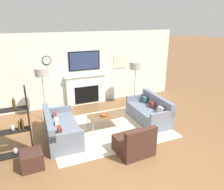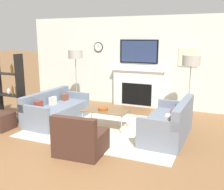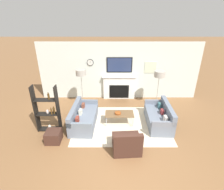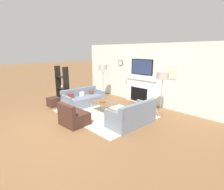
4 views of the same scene
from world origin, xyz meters
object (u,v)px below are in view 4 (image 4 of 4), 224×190
Objects in this scene: floor_lamp_right at (163,76)px; ottoman at (54,102)px; couch_right at (132,116)px; couch_left at (83,100)px; shelf_unit at (62,86)px; coffee_table at (104,103)px; armchair at (74,117)px; floor_lamp_left at (103,68)px; decorative_bowl at (102,102)px.

floor_lamp_right is 4.74m from ottoman.
couch_right is at bearing 15.09° from ottoman.
shelf_unit is (-1.14, -0.35, 0.51)m from couch_left.
coffee_table is at bearing 9.04° from shelf_unit.
coffee_table is (-1.49, 0.05, 0.10)m from couch_right.
couch_right is 1.92× the size of armchair.
couch_left is at bearing 179.95° from couch_right.
floor_lamp_left is (-0.21, 1.38, 1.30)m from couch_left.
couch_left is 1.29m from ottoman.
shelf_unit is (-2.44, -0.38, 0.32)m from decorative_bowl.
couch_left is 1.05× the size of floor_lamp_left.
floor_lamp_left reaches higher than couch_right.
couch_left is 1.09× the size of floor_lamp_right.
armchair is (1.52, -1.41, -0.01)m from couch_left.
ottoman is at bearing -63.48° from shelf_unit.
floor_lamp_right is at bearing 61.19° from armchair.
floor_lamp_left is at bearing 121.85° from armchair.
couch_right is (2.85, -0.00, 0.02)m from couch_left.
decorative_bowl is 2.31m from floor_lamp_left.
ottoman is at bearing -104.36° from floor_lamp_left.
couch_right is 1.00× the size of shelf_unit.
floor_lamp_right is 4.60m from shelf_unit.
shelf_unit reaches higher than couch_right.
floor_lamp_right is (0.21, 1.38, 1.22)m from couch_right.
couch_left reaches higher than coffee_table.
armchair is 1.48m from coffee_table.
floor_lamp_left is at bearing 75.64° from ottoman.
armchair reaches higher than decorative_bowl.
floor_lamp_right reaches higher than armchair.
floor_lamp_left reaches higher than shelf_unit.
couch_right is 1.85m from floor_lamp_right.
armchair is 0.53× the size of floor_lamp_right.
decorative_bowl is 2.37m from ottoman.
couch_left is 1.07× the size of couch_right.
floor_lamp_right is at bearing 22.34° from shelf_unit.
armchair reaches higher than ottoman.
ottoman is (-2.12, -1.02, -0.26)m from decorative_bowl.
coffee_table is 0.09m from decorative_bowl.
armchair is 3.54m from floor_lamp_left.
couch_left is at bearing -177.82° from coffee_table.
floor_lamp_left is at bearing 98.72° from couch_left.
coffee_table is 2.37m from floor_lamp_left.
coffee_table is 2.56m from shelf_unit.
coffee_table is at bearing 25.60° from ottoman.
shelf_unit is (-3.99, -0.34, 0.48)m from couch_right.
couch_right is 3.60m from floor_lamp_left.
decorative_bowl is at bearing 178.74° from couch_right.
coffee_table is 2.43m from floor_lamp_right.
floor_lamp_left is at bearing 180.00° from floor_lamp_right.
shelf_unit is at bearing -175.08° from couch_right.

